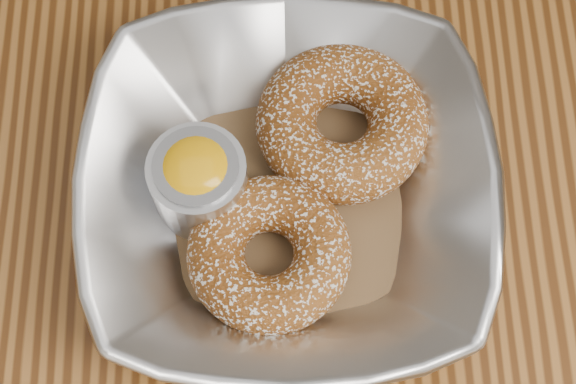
{
  "coord_description": "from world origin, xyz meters",
  "views": [
    {
      "loc": [
        0.1,
        -0.22,
        1.23
      ],
      "look_at": [
        0.1,
        -0.04,
        0.78
      ],
      "focal_mm": 55.0,
      "sensor_mm": 36.0,
      "label": 1
    }
  ],
  "objects_px": {
    "table": "(140,214)",
    "serving_bowl": "(288,194)",
    "donut_front": "(269,254)",
    "ramekin": "(199,180)",
    "donut_back": "(342,123)"
  },
  "relations": [
    {
      "from": "table",
      "to": "serving_bowl",
      "type": "xyz_separation_m",
      "value": [
        0.1,
        -0.04,
        0.13
      ]
    },
    {
      "from": "serving_bowl",
      "to": "donut_front",
      "type": "bearing_deg",
      "value": -107.76
    },
    {
      "from": "table",
      "to": "ramekin",
      "type": "height_order",
      "value": "ramekin"
    },
    {
      "from": "ramekin",
      "to": "table",
      "type": "bearing_deg",
      "value": 149.49
    },
    {
      "from": "serving_bowl",
      "to": "donut_back",
      "type": "height_order",
      "value": "serving_bowl"
    },
    {
      "from": "serving_bowl",
      "to": "donut_back",
      "type": "bearing_deg",
      "value": 53.58
    },
    {
      "from": "table",
      "to": "donut_back",
      "type": "relative_size",
      "value": 12.18
    },
    {
      "from": "table",
      "to": "donut_front",
      "type": "xyz_separation_m",
      "value": [
        0.09,
        -0.07,
        0.12
      ]
    },
    {
      "from": "table",
      "to": "donut_back",
      "type": "distance_m",
      "value": 0.18
    },
    {
      "from": "serving_bowl",
      "to": "donut_front",
      "type": "relative_size",
      "value": 2.54
    },
    {
      "from": "donut_back",
      "to": "donut_front",
      "type": "distance_m",
      "value": 0.09
    },
    {
      "from": "table",
      "to": "ramekin",
      "type": "relative_size",
      "value": 22.37
    },
    {
      "from": "ramekin",
      "to": "serving_bowl",
      "type": "bearing_deg",
      "value": -7.12
    },
    {
      "from": "donut_front",
      "to": "ramekin",
      "type": "distance_m",
      "value": 0.06
    },
    {
      "from": "serving_bowl",
      "to": "ramekin",
      "type": "height_order",
      "value": "ramekin"
    }
  ]
}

